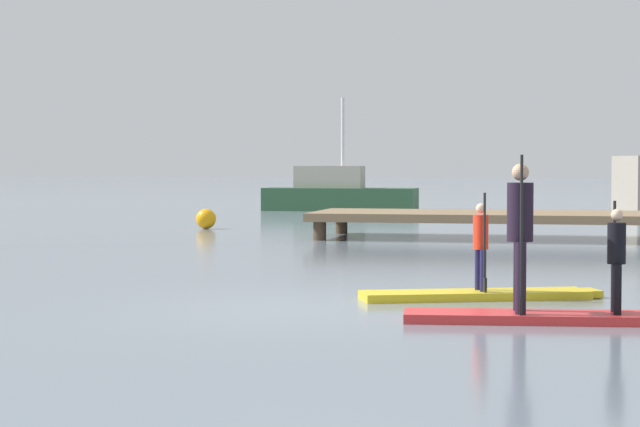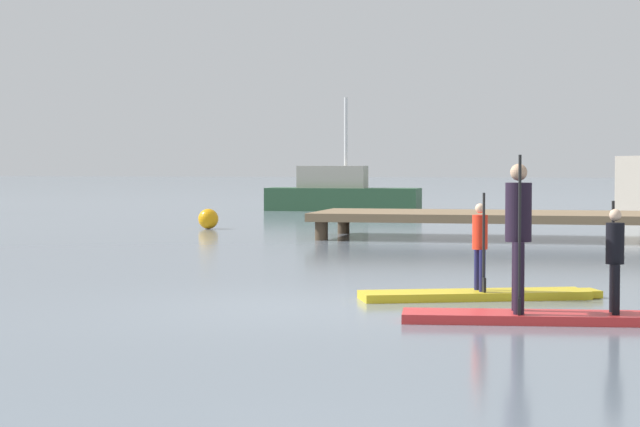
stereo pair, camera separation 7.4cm
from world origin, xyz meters
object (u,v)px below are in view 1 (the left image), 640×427
(paddler_adult, at_px, (520,227))
(mooring_buoy_mid, at_px, (206,219))
(paddler_child_solo, at_px, (481,242))
(paddleboard_far, at_px, (547,317))
(paddleboard_near, at_px, (481,295))
(paddler_child_front, at_px, (616,255))
(fishing_boat_green_midground, at_px, (338,194))

(paddler_adult, height_order, mooring_buoy_mid, paddler_adult)
(paddler_child_solo, xyz_separation_m, paddleboard_far, (0.86, -2.05, -0.65))
(paddleboard_near, bearing_deg, paddler_child_front, -51.58)
(paddleboard_far, relative_size, mooring_buoy_mid, 6.02)
(paddler_child_front, bearing_deg, paddleboard_far, -172.59)
(mooring_buoy_mid, bearing_deg, paddleboard_near, -60.89)
(paddler_child_solo, height_order, paddler_child_front, paddler_child_solo)
(fishing_boat_green_midground, relative_size, mooring_buoy_mid, 10.41)
(paddleboard_far, xyz_separation_m, paddler_child_front, (0.70, 0.09, 0.66))
(paddleboard_near, height_order, paddler_child_front, paddler_child_front)
(paddler_child_solo, distance_m, paddleboard_far, 2.31)
(paddler_child_solo, height_order, paddleboard_far, paddler_child_solo)
(paddleboard_far, relative_size, paddler_adult, 1.85)
(mooring_buoy_mid, bearing_deg, paddler_child_front, -59.65)
(paddler_child_solo, bearing_deg, fishing_boat_green_midground, 104.85)
(paddleboard_near, xyz_separation_m, paddler_child_solo, (0.00, -0.01, 0.65))
(paddler_child_front, xyz_separation_m, mooring_buoy_mid, (-9.55, 16.32, -0.46))
(paddleboard_near, height_order, paddler_child_solo, paddler_child_solo)
(paddleboard_near, height_order, mooring_buoy_mid, mooring_buoy_mid)
(paddleboard_far, bearing_deg, paddleboard_near, 112.59)
(paddler_adult, distance_m, paddler_child_front, 1.04)
(paddler_adult, xyz_separation_m, paddler_child_front, (0.99, 0.13, -0.28))
(paddler_child_solo, relative_size, fishing_boat_green_midground, 0.23)
(paddleboard_far, height_order, paddler_adult, paddler_adult)
(paddler_child_front, bearing_deg, paddleboard_near, 128.42)
(paddleboard_near, height_order, fishing_boat_green_midground, fishing_boat_green_midground)
(paddleboard_far, height_order, fishing_boat_green_midground, fishing_boat_green_midground)
(paddler_child_front, height_order, fishing_boat_green_midground, fishing_boat_green_midground)
(paddleboard_near, relative_size, paddler_child_front, 2.54)
(paddleboard_far, relative_size, paddler_child_front, 2.61)
(paddler_child_front, bearing_deg, mooring_buoy_mid, 120.35)
(mooring_buoy_mid, bearing_deg, paddler_adult, -62.50)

